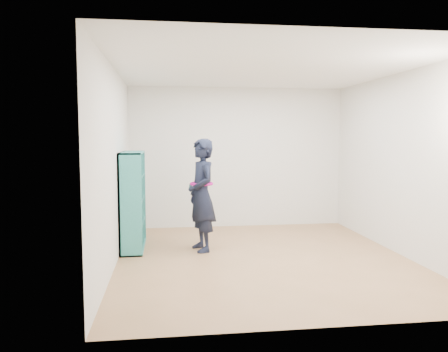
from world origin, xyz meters
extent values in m
plane|color=#966D44|center=(0.00, 0.00, 0.00)|extent=(4.50, 4.50, 0.00)
plane|color=white|center=(0.00, 0.00, 2.60)|extent=(4.50, 4.50, 0.00)
cube|color=silver|center=(-2.00, 0.00, 1.30)|extent=(0.02, 4.50, 2.60)
cube|color=silver|center=(2.00, 0.00, 1.30)|extent=(0.02, 4.50, 2.60)
cube|color=silver|center=(0.00, 2.25, 1.30)|extent=(4.00, 0.02, 2.60)
cube|color=silver|center=(0.00, -2.25, 1.30)|extent=(4.00, 0.02, 2.60)
cube|color=teal|center=(-1.83, 0.30, 0.73)|extent=(0.32, 0.02, 1.46)
cube|color=teal|center=(-1.83, 1.38, 0.73)|extent=(0.32, 0.02, 1.46)
cube|color=teal|center=(-1.83, 0.84, 0.01)|extent=(0.32, 1.10, 0.02)
cube|color=teal|center=(-1.83, 0.84, 1.45)|extent=(0.32, 1.10, 0.02)
cube|color=teal|center=(-1.98, 0.84, 0.73)|extent=(0.02, 1.10, 1.46)
cube|color=teal|center=(-1.83, 0.67, 0.73)|extent=(0.30, 0.02, 1.42)
cube|color=teal|center=(-1.83, 1.02, 0.73)|extent=(0.30, 0.02, 1.42)
cube|color=teal|center=(-1.83, 0.84, 0.38)|extent=(0.30, 1.05, 0.02)
cube|color=teal|center=(-1.83, 0.84, 0.73)|extent=(0.30, 1.05, 0.02)
cube|color=teal|center=(-1.83, 0.84, 1.09)|extent=(0.30, 1.05, 0.02)
cube|color=beige|center=(-1.81, 0.49, 0.06)|extent=(0.20, 0.13, 0.05)
cube|color=black|center=(-1.80, 0.44, 0.52)|extent=(0.16, 0.15, 0.26)
cube|color=maroon|center=(-1.80, 0.44, 0.88)|extent=(0.16, 0.15, 0.26)
cube|color=silver|center=(-1.81, 0.49, 1.12)|extent=(0.20, 0.13, 0.05)
cube|color=navy|center=(-1.80, 0.79, 0.17)|extent=(0.16, 0.15, 0.27)
cube|color=brown|center=(-1.80, 0.79, 0.50)|extent=(0.16, 0.15, 0.21)
cube|color=#BFB28C|center=(-1.81, 0.84, 0.77)|extent=(0.20, 0.13, 0.05)
cube|color=#26594C|center=(-1.80, 0.79, 1.22)|extent=(0.16, 0.15, 0.25)
cube|color=beige|center=(-1.80, 1.14, 0.13)|extent=(0.16, 0.15, 0.19)
cube|color=black|center=(-1.81, 1.19, 0.41)|extent=(0.20, 0.13, 0.05)
cube|color=maroon|center=(-1.80, 1.14, 0.85)|extent=(0.16, 0.15, 0.21)
cube|color=silver|center=(-1.80, 1.14, 1.19)|extent=(0.16, 0.15, 0.19)
imported|color=black|center=(-0.81, 0.54, 0.83)|extent=(0.54, 0.69, 1.66)
torus|color=#AF0D7B|center=(-0.81, 0.54, 1.00)|extent=(0.42, 0.42, 0.04)
cube|color=silver|center=(-0.98, 0.58, 0.94)|extent=(0.06, 0.10, 0.14)
cube|color=black|center=(-0.98, 0.58, 0.94)|extent=(0.05, 0.10, 0.13)
camera|label=1|loc=(-1.31, -5.83, 1.69)|focal=35.00mm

